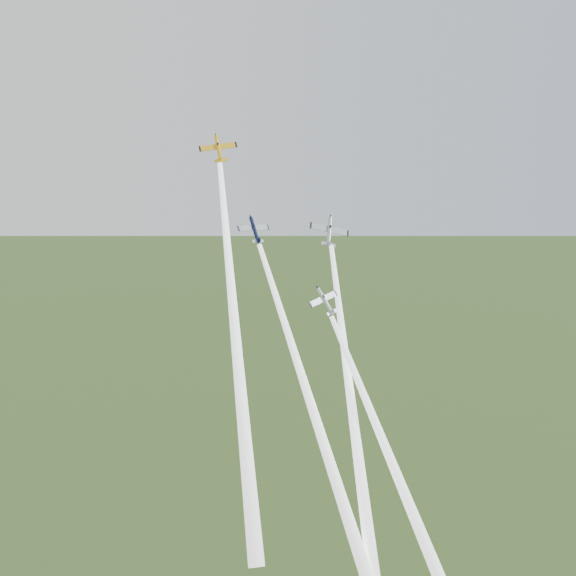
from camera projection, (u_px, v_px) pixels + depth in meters
The scene contains 8 objects.
plane_yellow at pixel (219, 149), 129.68m from camera, with size 6.91×6.86×1.08m, color yellow, non-canonical shape.
smoke_trail_yellow at pixel (236, 344), 116.00m from camera, with size 2.46×2.46×67.58m, color white, non-canonical shape.
plane_navy at pixel (254, 230), 136.50m from camera, with size 6.79×6.74×1.06m, color black, non-canonical shape.
smoke_trail_navy at pixel (316, 421), 125.44m from camera, with size 2.46×2.46×68.91m, color white, non-canonical shape.
plane_silver_right at pixel (329, 231), 142.51m from camera, with size 8.10×8.04×1.27m, color #A3AAB0, non-canonical shape.
smoke_trail_silver_right at pixel (353, 416), 128.70m from camera, with size 2.46×2.46×67.50m, color white, non-canonical shape.
plane_silver_low at pixel (325, 301), 132.82m from camera, with size 6.84×6.78×1.07m, color #B0B8BE, non-canonical shape.
smoke_trail_silver_low at pixel (394, 469), 124.80m from camera, with size 2.46×2.46×58.10m, color white, non-canonical shape.
Camera 1 is at (-51.95, -123.30, 116.49)m, focal length 45.00 mm.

